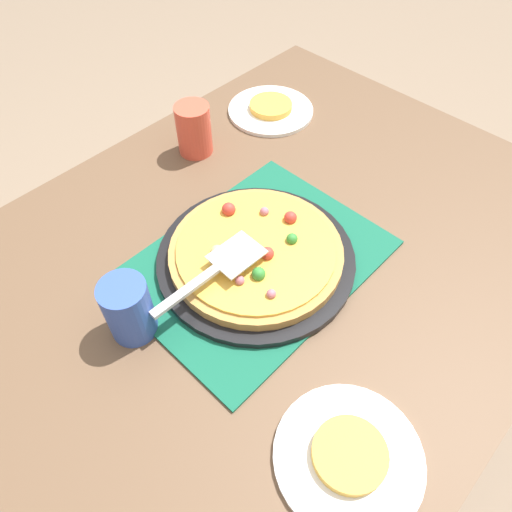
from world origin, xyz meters
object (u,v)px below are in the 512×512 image
(pizza_pan, at_px, (256,258))
(plate_far_right, at_px, (348,457))
(plate_near_left, at_px, (271,110))
(cup_near, at_px, (129,309))
(served_slice_right, at_px, (350,454))
(pizza, at_px, (256,251))
(cup_far, at_px, (194,130))
(served_slice_left, at_px, (271,106))
(pizza_server, at_px, (216,269))

(pizza_pan, bearing_deg, plate_far_right, 63.95)
(plate_near_left, distance_m, cup_near, 0.69)
(plate_near_left, xyz_separation_m, served_slice_right, (0.56, 0.67, 0.01))
(served_slice_right, bearing_deg, pizza, -116.06)
(pizza, bearing_deg, cup_near, -11.55)
(pizza, height_order, plate_near_left, pizza)
(pizza, relative_size, plate_far_right, 1.50)
(served_slice_right, distance_m, cup_far, 0.76)
(plate_near_left, bearing_deg, served_slice_left, 0.00)
(plate_far_right, distance_m, cup_far, 0.76)
(plate_near_left, height_order, cup_far, cup_far)
(pizza_pan, xyz_separation_m, served_slice_left, (-0.39, -0.32, 0.01))
(cup_near, bearing_deg, pizza_pan, 168.36)
(served_slice_right, bearing_deg, plate_near_left, -129.95)
(cup_near, bearing_deg, cup_far, -144.19)
(pizza, bearing_deg, served_slice_left, -140.67)
(pizza_pan, distance_m, plate_near_left, 0.50)
(pizza, distance_m, pizza_server, 0.10)
(pizza_server, bearing_deg, served_slice_right, 78.34)
(pizza, xyz_separation_m, pizza_server, (0.10, -0.00, 0.04))
(plate_near_left, bearing_deg, served_slice_right, 50.05)
(served_slice_right, xyz_separation_m, cup_near, (0.08, -0.40, 0.04))
(plate_far_right, distance_m, served_slice_right, 0.01)
(cup_far, relative_size, pizza_server, 0.52)
(pizza, xyz_separation_m, plate_far_right, (0.17, 0.35, -0.03))
(plate_far_right, bearing_deg, cup_far, -114.86)
(cup_near, xyz_separation_m, pizza_server, (-0.15, 0.05, 0.01))
(plate_far_right, bearing_deg, served_slice_left, -129.95)
(pizza_pan, height_order, plate_far_right, pizza_pan)
(served_slice_left, distance_m, served_slice_right, 0.87)
(pizza_pan, xyz_separation_m, cup_far, (-0.15, -0.34, 0.05))
(pizza_pan, height_order, pizza, pizza)
(pizza, height_order, cup_far, cup_far)
(served_slice_right, height_order, cup_near, cup_near)
(pizza_pan, distance_m, cup_far, 0.37)
(served_slice_right, relative_size, cup_far, 0.92)
(pizza_pan, xyz_separation_m, pizza, (-0.00, -0.00, 0.02))
(plate_near_left, xyz_separation_m, cup_near, (0.64, 0.27, 0.06))
(pizza_pan, bearing_deg, pizza_server, -1.99)
(pizza, bearing_deg, pizza_pan, 56.63)
(served_slice_right, xyz_separation_m, cup_far, (-0.32, -0.69, 0.04))
(pizza_pan, relative_size, cup_near, 3.17)
(plate_far_right, bearing_deg, plate_near_left, -129.95)
(pizza_pan, bearing_deg, cup_far, -113.62)
(plate_near_left, distance_m, cup_far, 0.25)
(pizza_server, bearing_deg, plate_far_right, 78.34)
(plate_far_right, bearing_deg, pizza_server, -101.66)
(pizza_pan, bearing_deg, served_slice_left, -140.65)
(pizza, distance_m, plate_far_right, 0.39)
(cup_near, height_order, pizza_server, cup_near)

